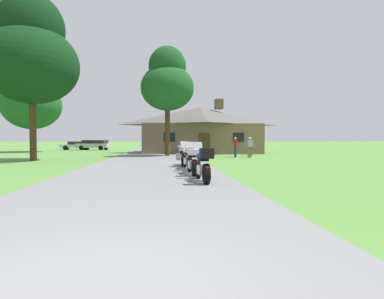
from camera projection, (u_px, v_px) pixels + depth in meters
The scene contains 15 objects.
ground_plane at pixel (153, 159), 22.64m from camera, with size 500.00×500.00×0.00m, color #56893D.
asphalt_driveway at pixel (152, 161), 20.65m from camera, with size 6.40×80.00×0.06m, color slate.
motorcycle_blue_nearest_to_camera at pixel (203, 165), 10.05m from camera, with size 0.66×2.08×1.30m.
motorcycle_white_second_in_row at pixel (192, 160), 12.19m from camera, with size 0.66×2.08×1.30m.
motorcycle_white_third_in_row at pixel (188, 157), 14.38m from camera, with size 0.67×2.08×1.30m.
motorcycle_orange_farthest_in_row at pixel (183, 155), 16.34m from camera, with size 0.81×2.08×1.30m.
stone_lodge at pixel (199, 129), 34.21m from camera, with size 12.94×8.76×5.98m.
bystander_gray_shirt_near_lodge at pixel (250, 145), 27.95m from camera, with size 0.51×0.35×1.67m.
bystander_red_shirt_beside_signpost at pixel (235, 146), 25.14m from camera, with size 0.22×0.55×1.67m.
bystander_gray_shirt_by_tree at pixel (250, 146), 24.41m from camera, with size 0.53×0.31×1.67m.
tree_left_near at pixel (32, 54), 20.81m from camera, with size 6.19×6.19×11.31m.
tree_by_lodge_front at pixel (167, 82), 26.49m from camera, with size 4.61×4.61×9.49m.
tree_left_far at pixel (31, 98), 35.89m from camera, with size 6.72×6.72×10.76m.
parked_silver_suv_far_left at pixel (94, 144), 43.35m from camera, with size 4.90×2.86×1.40m.
parked_silver_sedan_far_left at pixel (76, 145), 43.72m from camera, with size 4.44×2.48×1.20m.
Camera 1 is at (0.73, -2.78, 1.43)m, focal length 28.73 mm.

